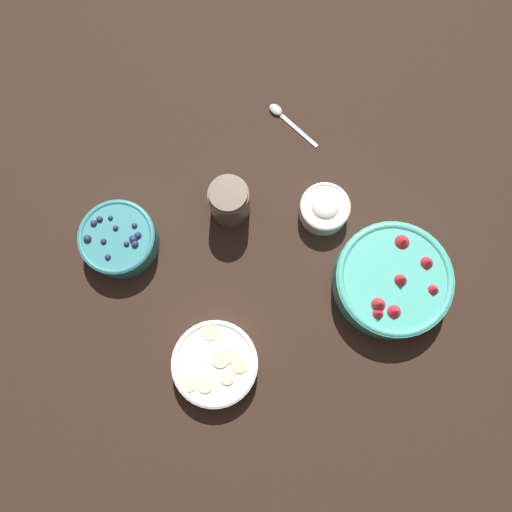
# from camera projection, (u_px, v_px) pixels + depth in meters

# --- Properties ---
(ground_plane) EXTENTS (4.00, 4.00, 0.00)m
(ground_plane) POSITION_uv_depth(u_px,v_px,m) (251.00, 242.00, 1.02)
(ground_plane) COLOR black
(bowl_strawberries) EXTENTS (0.23, 0.23, 0.09)m
(bowl_strawberries) POSITION_uv_depth(u_px,v_px,m) (393.00, 280.00, 0.96)
(bowl_strawberries) COLOR #47AD9E
(bowl_strawberries) RESTS_ON ground_plane
(bowl_blueberries) EXTENTS (0.15, 0.15, 0.06)m
(bowl_blueberries) POSITION_uv_depth(u_px,v_px,m) (119.00, 239.00, 0.99)
(bowl_blueberries) COLOR teal
(bowl_blueberries) RESTS_ON ground_plane
(bowl_bananas) EXTENTS (0.16, 0.16, 0.05)m
(bowl_bananas) POSITION_uv_depth(u_px,v_px,m) (215.00, 364.00, 0.94)
(bowl_bananas) COLOR white
(bowl_bananas) RESTS_ON ground_plane
(bowl_cream) EXTENTS (0.10, 0.10, 0.05)m
(bowl_cream) POSITION_uv_depth(u_px,v_px,m) (324.00, 208.00, 1.01)
(bowl_cream) COLOR silver
(bowl_cream) RESTS_ON ground_plane
(jar_chocolate) EXTENTS (0.08, 0.08, 0.10)m
(jar_chocolate) POSITION_uv_depth(u_px,v_px,m) (229.00, 202.00, 0.99)
(jar_chocolate) COLOR brown
(jar_chocolate) RESTS_ON ground_plane
(spoon) EXTENTS (0.08, 0.13, 0.01)m
(spoon) POSITION_uv_depth(u_px,v_px,m) (284.00, 117.00, 1.08)
(spoon) COLOR #B2B2B7
(spoon) RESTS_ON ground_plane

